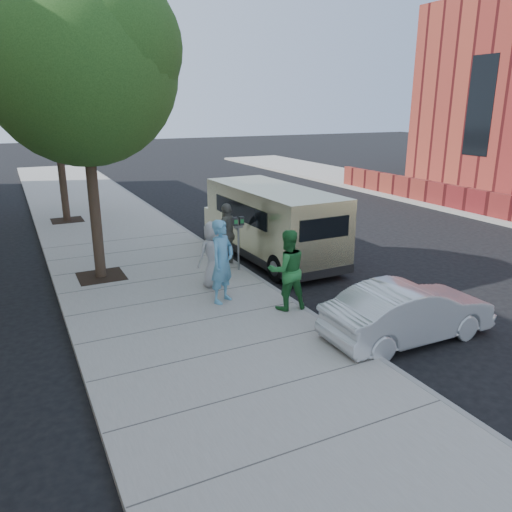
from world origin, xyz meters
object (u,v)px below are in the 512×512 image
Objects in this scene: tree_far at (55,96)px; sedan at (409,312)px; tree_near at (83,62)px; person_striped_polo at (228,234)px; van at (271,221)px; person_green_shirt at (287,270)px; person_gray_shirt at (213,254)px; parking_meter at (238,232)px; person_officer at (222,262)px.

tree_far is 1.80× the size of sedan.
tree_near reaches higher than person_striped_polo.
person_green_shirt is at bearing -114.41° from van.
tree_far is at bearing -84.90° from person_gray_shirt.
tree_near is at bearing 38.05° from sedan.
van is (5.05, -0.10, -4.38)m from tree_near.
van is 3.29× the size of person_green_shirt.
van is at bearing 36.42° from parking_meter.
tree_near is 5.67m from parking_meter.
person_green_shirt is at bearing -74.18° from tree_far.
person_striped_polo is at bearing 97.27° from parking_meter.
person_officer is at bearing -54.65° from tree_near.
person_green_shirt reaches higher than sedan.
parking_meter is 0.42× the size of sedan.
van is (5.05, -7.70, -3.72)m from tree_far.
tree_near is 3.86× the size of person_officer.
tree_near is at bearing 164.86° from parking_meter.
person_green_shirt is 3.63m from person_striped_polo.
person_green_shirt is 2.27m from person_gray_shirt.
person_gray_shirt is (2.40, -2.05, -4.56)m from tree_near.
sedan is at bearing -92.72° from van.
sedan is at bearing -72.32° from parking_meter.
parking_meter reaches higher than sedan.
person_green_shirt is 1.03× the size of person_striped_polo.
parking_meter is at bearing 24.82° from person_officer.
person_officer is 1.17× the size of person_gray_shirt.
tree_far reaches higher than person_striped_polo.
person_officer is at bearing -34.44° from person_green_shirt.
person_striped_polo is (3.45, -0.49, -4.51)m from tree_near.
tree_near is 2.09× the size of sedan.
parking_meter is 3.00m from person_green_shirt.
person_officer reaches higher than parking_meter.
tree_near is 4.23× the size of person_striped_polo.
parking_meter is 1.86m from van.
person_gray_shirt is at bearing -137.67° from parking_meter.
person_green_shirt is at bearing 56.07° from person_striped_polo.
person_striped_polo is (3.45, -8.09, -3.84)m from tree_far.
parking_meter is at bearing -85.58° from person_green_shirt.
tree_far reaches higher than parking_meter.
person_striped_polo is (-1.60, -0.39, -0.13)m from van.
tree_far is at bearing -66.28° from person_green_shirt.
tree_near is 5.01× the size of parking_meter.
person_gray_shirt is 1.88m from person_striped_polo.
person_green_shirt is (3.32, -11.72, -3.82)m from tree_far.
van is at bearing -152.68° from person_gray_shirt.
parking_meter is at bearing 62.62° from person_striped_polo.
sedan is 2.72m from person_green_shirt.
van is at bearing -1.29° from sedan.
person_green_shirt is (3.32, -4.12, -4.49)m from tree_near.
person_officer is at bearing 40.21° from sedan.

